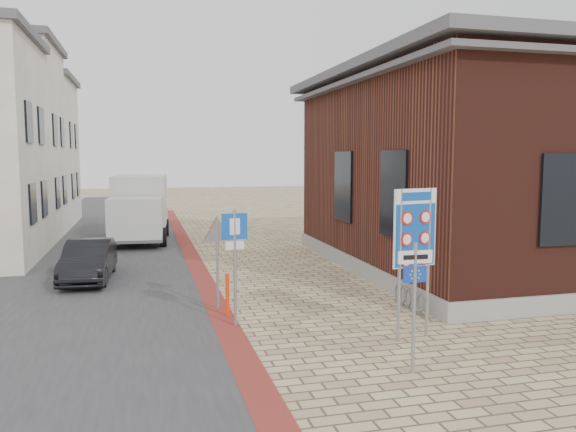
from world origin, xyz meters
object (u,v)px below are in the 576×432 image
box_truck (140,208)px  essen_sign (414,288)px  border_sign (415,231)px  bollard (227,296)px  sedan (89,261)px  parking_sign (235,247)px

box_truck → essen_sign: (4.72, -17.31, 0.02)m
border_sign → essen_sign: size_ratio=1.35×
essen_sign → bollard: (-2.67, 4.30, -1.02)m
border_sign → essen_sign: bearing=-130.2°
box_truck → border_sign: border_sign is taller
border_sign → sedan: bearing=119.8°
essen_sign → parking_sign: size_ratio=0.88×
sedan → bollard: sedan is taller
box_truck → parking_sign: box_truck is taller
box_truck → bollard: size_ratio=5.54×
box_truck → bollard: 13.21m
border_sign → parking_sign: size_ratio=1.20×
bollard → border_sign: bearing=-35.9°
bollard → parking_sign: bearing=-85.8°
bollard → essen_sign: bearing=-58.2°
border_sign → bollard: size_ratio=3.04×
box_truck → essen_sign: size_ratio=2.47×
sedan → box_truck: (1.52, 7.97, 0.90)m
box_truck → bollard: bearing=-76.9°
bollard → sedan: bearing=125.3°
sedan → border_sign: 10.55m
sedan → parking_sign: 6.98m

